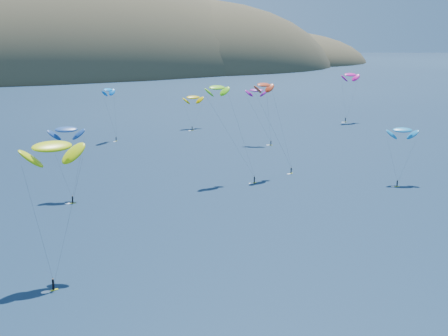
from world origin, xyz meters
TOP-DOWN VIEW (x-y plane):
  - island at (39.40, 562.36)m, footprint 730.00×300.00m
  - kitesurfer_2 at (-47.59, 56.26)m, footprint 11.69×13.07m
  - kitesurfer_3 at (6.68, 105.10)m, footprint 11.51×12.91m
  - kitesurfer_4 at (-3.54, 178.50)m, footprint 7.99×9.61m
  - kitesurfer_5 at (50.66, 79.69)m, footprint 10.19×8.94m
  - kitesurfer_6 at (43.05, 148.46)m, footprint 8.34×11.53m
  - kitesurfer_8 at (106.81, 177.31)m, footprint 10.38×6.11m
  - kitesurfer_9 at (21.49, 105.24)m, footprint 11.67×8.31m
  - kitesurfer_10 at (-35.03, 104.94)m, footprint 9.29×11.38m
  - kitesurfer_11 at (36.33, 191.30)m, footprint 9.35×10.63m

SIDE VIEW (x-z plane):
  - island at x=39.40m, z-range -115.74..94.26m
  - kitesurfer_11 at x=36.33m, z-range 5.06..20.30m
  - kitesurfer_5 at x=50.66m, z-range 5.97..22.57m
  - kitesurfer_10 at x=-35.03m, z-range 7.20..26.50m
  - kitesurfer_4 at x=-3.54m, z-range 8.28..29.18m
  - kitesurfer_6 at x=43.05m, z-range 8.50..29.88m
  - kitesurfer_8 at x=106.81m, z-range 8.95..32.49m
  - kitesurfer_2 at x=-47.59m, z-range 9.48..34.59m
  - kitesurfer_3 at x=6.68m, z-range 11.59..39.30m
  - kitesurfer_9 at x=21.49m, z-range 11.70..39.49m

